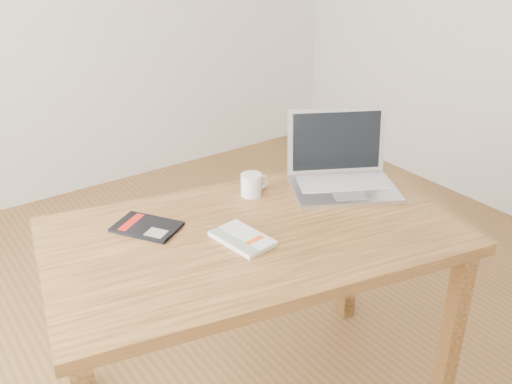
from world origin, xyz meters
TOP-DOWN VIEW (x-y plane):
  - room at (-0.07, 0.00)m, footprint 4.04×4.04m
  - desk at (-0.13, -0.18)m, footprint 1.43×1.00m
  - white_guidebook at (-0.20, -0.21)m, footprint 0.14×0.21m
  - black_guidebook at (-0.41, 0.04)m, footprint 0.23×0.25m
  - laptop at (0.33, -0.09)m, footprint 0.47×0.44m
  - coffee_mug at (0.01, 0.04)m, footprint 0.11×0.08m

SIDE VIEW (x-z plane):
  - desk at x=-0.13m, z-range 0.29..1.04m
  - black_guidebook at x=-0.41m, z-range 0.75..0.76m
  - white_guidebook at x=-0.20m, z-range 0.75..0.77m
  - coffee_mug at x=0.01m, z-range 0.75..0.83m
  - laptop at x=0.33m, z-range 0.67..0.94m
  - room at x=-0.07m, z-range 0.01..2.71m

